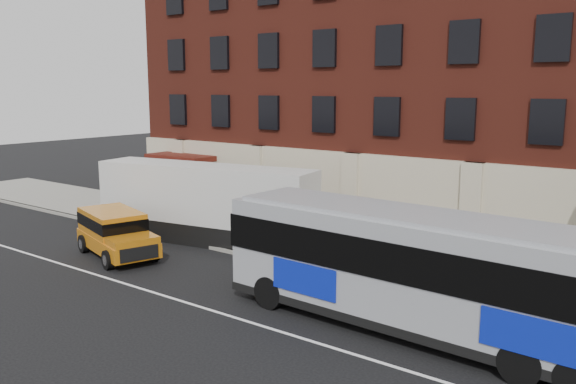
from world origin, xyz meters
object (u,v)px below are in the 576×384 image
Objects in this scene: shipping_container at (205,204)px; city_bus at (430,270)px; yellow_suv at (115,231)px; sign_pole at (147,205)px.

city_bus is at bearing -16.64° from shipping_container.
city_bus is at bearing 0.77° from yellow_suv.
sign_pole is 0.18× the size of city_bus.
sign_pole is at bearing 120.20° from yellow_suv.
shipping_container reaches higher than yellow_suv.
city_bus is 13.65m from shipping_container.
shipping_container is at bearing 70.74° from yellow_suv.
shipping_container reaches higher than city_bus.
city_bus is 14.54m from yellow_suv.
sign_pole reaches higher than yellow_suv.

